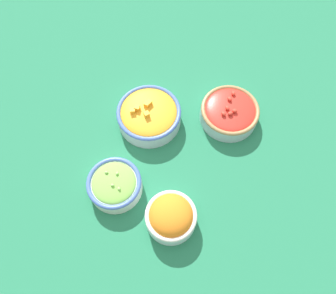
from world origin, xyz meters
name	(u,v)px	position (x,y,z in m)	size (l,w,h in m)	color
ground_plane	(168,152)	(0.00, 0.00, 0.00)	(3.00, 3.00, 0.00)	#23704C
bowl_carrots	(171,217)	(0.13, 0.14, 0.04)	(0.13, 0.13, 0.08)	silver
bowl_cherry_tomatoes	(230,112)	(-0.20, 0.05, 0.03)	(0.17, 0.17, 0.07)	#B2C1CC
bowl_lettuce	(115,184)	(0.17, -0.03, 0.03)	(0.14, 0.14, 0.06)	silver
bowl_squash	(149,115)	(-0.03, -0.11, 0.03)	(0.18, 0.18, 0.08)	#B2C1CC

